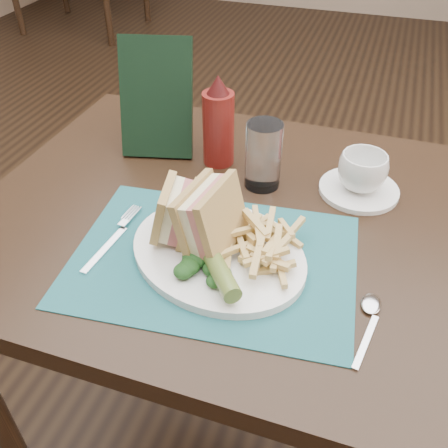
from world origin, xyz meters
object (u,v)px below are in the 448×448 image
sandwich_half_b (199,213)px  coffee_cup (362,172)px  plate (218,253)px  saucer (359,190)px  placemat (213,259)px  ketchup_bottle (218,121)px  sandwich_half_a (163,210)px  table_main (225,339)px  drinking_glass (263,156)px  check_presenter (156,98)px

sandwich_half_b → coffee_cup: bearing=55.9°
plate → saucer: size_ratio=2.00×
placemat → plate: plate is taller
placemat → ketchup_bottle: bearing=107.4°
placemat → sandwich_half_a: bearing=168.1°
placemat → sandwich_half_b: size_ratio=3.86×
table_main → saucer: 0.46m
placemat → drinking_glass: (0.02, 0.23, 0.06)m
table_main → placemat: 0.40m
coffee_cup → check_presenter: size_ratio=0.38×
sandwich_half_a → placemat: bearing=-24.0°
plate → sandwich_half_a: bearing=-165.8°
saucer → check_presenter: bearing=176.1°
sandwich_half_a → check_presenter: size_ratio=0.39×
coffee_cup → drinking_glass: drinking_glass is taller
check_presenter → coffee_cup: bearing=-17.8°
table_main → sandwich_half_a: sandwich_half_a is taller
table_main → ketchup_bottle: bearing=113.1°
sandwich_half_a → ketchup_bottle: bearing=77.6°
placemat → drinking_glass: drinking_glass is taller
saucer → ketchup_bottle: (-0.29, 0.02, 0.09)m
plate → saucer: plate is taller
table_main → plate: plate is taller
coffee_cup → ketchup_bottle: ketchup_bottle is taller
table_main → ketchup_bottle: ketchup_bottle is taller
sandwich_half_a → coffee_cup: bearing=28.2°
sandwich_half_b → drinking_glass: size_ratio=0.90×
table_main → sandwich_half_a: (-0.07, -0.11, 0.44)m
check_presenter → placemat: bearing=-66.6°
saucer → check_presenter: size_ratio=0.63×
table_main → sandwich_half_b: 0.46m
coffee_cup → drinking_glass: size_ratio=0.70×
table_main → sandwich_half_b: sandwich_half_b is taller
plate → saucer: 0.32m
sandwich_half_b → drinking_glass: 0.22m
table_main → placemat: placemat is taller
table_main → saucer: bearing=30.8°
plate → coffee_cup: (0.19, 0.26, 0.04)m
drinking_glass → sandwich_half_a: bearing=-117.0°
drinking_glass → ketchup_bottle: 0.12m
plate → check_presenter: 0.38m
saucer → drinking_glass: bearing=-169.4°
drinking_glass → placemat: bearing=-94.3°
sandwich_half_b → check_presenter: 0.34m
coffee_cup → check_presenter: 0.43m
plate → check_presenter: (-0.23, 0.29, 0.11)m
sandwich_half_a → sandwich_half_b: size_ratio=0.80×
plate → sandwich_half_a: sandwich_half_a is taller
drinking_glass → check_presenter: 0.26m
drinking_glass → check_presenter: size_ratio=0.54×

